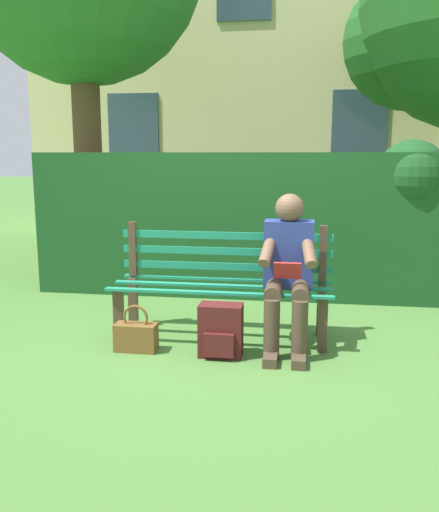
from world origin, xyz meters
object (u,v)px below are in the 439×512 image
park_bench (223,281)px  person_seated (288,267)px  handbag (136,336)px  backpack (221,331)px

park_bench → person_seated: person_seated is taller
person_seated → handbag: size_ratio=3.28×
backpack → handbag: bearing=-1.0°
park_bench → person_seated: bearing=160.0°
park_bench → backpack: park_bench is taller
backpack → person_seated: bearing=-148.5°
park_bench → handbag: park_bench is taller
person_seated → backpack: person_seated is taller
park_bench → backpack: size_ratio=4.46×
handbag → park_bench: bearing=-141.8°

